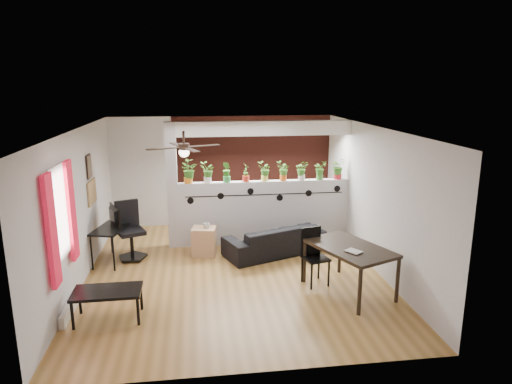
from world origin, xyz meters
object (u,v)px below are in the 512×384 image
object	(u,v)px
potted_plant_2	(227,171)
potted_plant_6	(302,170)
folding_chair	(313,251)
potted_plant_1	(208,172)
computer_desk	(111,231)
coffee_table	(107,293)
potted_plant_8	(338,168)
potted_plant_4	(265,171)
dining_table	(350,251)
office_chair	(130,234)
cup	(206,225)
potted_plant_3	(246,171)
sofa	(275,240)
potted_plant_0	(188,171)
potted_plant_7	(320,170)
ceiling_fan	(184,149)
cube_shelf	(204,241)
potted_plant_5	(283,170)

from	to	relation	value
potted_plant_2	potted_plant_6	distance (m)	1.58
folding_chair	potted_plant_1	bearing A→B (deg)	128.86
computer_desk	coffee_table	xyz separation A→B (m)	(0.31, -2.26, -0.22)
potted_plant_2	potted_plant_8	bearing A→B (deg)	0.00
potted_plant_4	dining_table	xyz separation A→B (m)	(1.01, -2.55, -0.87)
office_chair	cup	bearing A→B (deg)	0.12
potted_plant_3	sofa	size ratio (longest dim) A/B	0.21
potted_plant_8	coffee_table	distance (m)	5.37
potted_plant_0	dining_table	xyz separation A→B (m)	(2.59, -2.55, -0.90)
potted_plant_8	computer_desk	xyz separation A→B (m)	(-4.63, -0.70, -0.97)
potted_plant_8	computer_desk	bearing A→B (deg)	-171.41
coffee_table	sofa	bearing A→B (deg)	38.71
potted_plant_2	computer_desk	distance (m)	2.55
potted_plant_3	folding_chair	distance (m)	2.51
potted_plant_7	dining_table	xyz separation A→B (m)	(-0.18, -2.55, -0.86)
office_chair	dining_table	distance (m)	4.23
computer_desk	ceiling_fan	bearing A→B (deg)	-37.21
cube_shelf	computer_desk	world-z (taller)	computer_desk
ceiling_fan	coffee_table	size ratio (longest dim) A/B	1.22
potted_plant_0	potted_plant_6	bearing A→B (deg)	0.00
office_chair	potted_plant_6	bearing A→B (deg)	9.24
computer_desk	cup	bearing A→B (deg)	4.15
sofa	cup	xyz separation A→B (m)	(-1.36, 0.11, 0.33)
cube_shelf	potted_plant_8	bearing A→B (deg)	20.35
office_chair	dining_table	xyz separation A→B (m)	(3.73, -1.98, 0.20)
cup	potted_plant_5	bearing A→B (deg)	19.08
ceiling_fan	sofa	size ratio (longest dim) A/B	0.62
potted_plant_5	potted_plant_8	size ratio (longest dim) A/B	0.90
potted_plant_4	office_chair	distance (m)	2.98
cup	office_chair	xyz separation A→B (m)	(-1.47, -0.00, -0.12)
dining_table	folding_chair	xyz separation A→B (m)	(-0.49, 0.43, -0.13)
ceiling_fan	potted_plant_7	xyz separation A→B (m)	(2.79, 1.80, -0.75)
potted_plant_7	dining_table	distance (m)	2.70
potted_plant_1	computer_desk	size ratio (longest dim) A/B	0.41
potted_plant_0	potted_plant_8	size ratio (longest dim) A/B	1.06
potted_plant_6	computer_desk	distance (m)	4.02
potted_plant_1	potted_plant_2	distance (m)	0.40
potted_plant_2	potted_plant_4	xyz separation A→B (m)	(0.79, 0.00, -0.01)
potted_plant_7	cup	size ratio (longest dim) A/B	3.09
potted_plant_5	sofa	distance (m)	1.48
potted_plant_0	potted_plant_7	xyz separation A→B (m)	(2.77, 0.00, -0.04)
potted_plant_5	coffee_table	distance (m)	4.47
potted_plant_6	folding_chair	xyz separation A→B (m)	(-0.27, -2.11, -0.99)
folding_chair	potted_plant_4	bearing A→B (deg)	103.78
cube_shelf	folding_chair	xyz separation A→B (m)	(1.82, -1.55, 0.29)
potted_plant_0	dining_table	bearing A→B (deg)	-44.54
potted_plant_2	potted_plant_0	bearing A→B (deg)	180.00
potted_plant_1	coffee_table	distance (m)	3.54
potted_plant_2	folding_chair	distance (m)	2.68
ceiling_fan	potted_plant_2	bearing A→B (deg)	65.77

